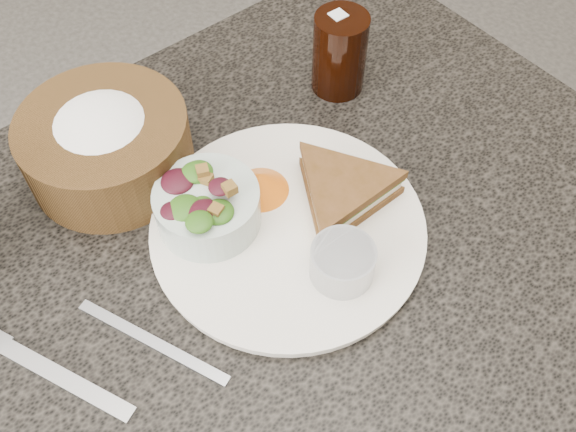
% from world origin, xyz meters
% --- Properties ---
extents(dining_table, '(1.00, 0.70, 0.75)m').
position_xyz_m(dining_table, '(0.00, 0.00, 0.38)').
color(dining_table, black).
rests_on(dining_table, floor).
extents(dinner_plate, '(0.30, 0.30, 0.01)m').
position_xyz_m(dinner_plate, '(0.06, -0.00, 0.76)').
color(dinner_plate, white).
rests_on(dinner_plate, dining_table).
extents(sandwich, '(0.15, 0.15, 0.04)m').
position_xyz_m(sandwich, '(0.13, -0.01, 0.78)').
color(sandwich, brown).
rests_on(sandwich, dinner_plate).
extents(salad_bowl, '(0.14, 0.14, 0.07)m').
position_xyz_m(salad_bowl, '(-0.00, 0.06, 0.80)').
color(salad_bowl, '#ADC1B9').
rests_on(salad_bowl, dinner_plate).
extents(dressing_ramekin, '(0.08, 0.08, 0.04)m').
position_xyz_m(dressing_ramekin, '(0.07, -0.08, 0.78)').
color(dressing_ramekin, '#A4A7AC').
rests_on(dressing_ramekin, dinner_plate).
extents(orange_wedge, '(0.09, 0.09, 0.03)m').
position_xyz_m(orange_wedge, '(0.07, 0.06, 0.78)').
color(orange_wedge, orange).
rests_on(orange_wedge, dinner_plate).
extents(fork, '(0.08, 0.16, 0.00)m').
position_xyz_m(fork, '(-0.22, 0.01, 0.75)').
color(fork, '#AFB0B4').
rests_on(fork, dining_table).
extents(knife, '(0.08, 0.17, 0.00)m').
position_xyz_m(knife, '(-0.13, -0.02, 0.75)').
color(knife, '#9DA1A9').
rests_on(knife, dining_table).
extents(bread_basket, '(0.23, 0.23, 0.11)m').
position_xyz_m(bread_basket, '(-0.04, 0.20, 0.80)').
color(bread_basket, brown).
rests_on(bread_basket, dining_table).
extents(cola_glass, '(0.09, 0.09, 0.12)m').
position_xyz_m(cola_glass, '(0.26, 0.14, 0.81)').
color(cola_glass, black).
rests_on(cola_glass, dining_table).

